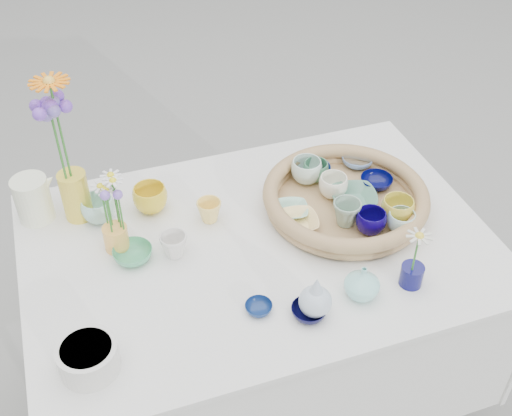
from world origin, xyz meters
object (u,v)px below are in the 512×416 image
object	(u,v)px
display_table	(258,401)
wicker_tray	(345,199)
tall_vase_yellow	(76,196)
bud_vase_seafoam	(362,282)

from	to	relation	value
display_table	wicker_tray	bearing A→B (deg)	10.12
display_table	wicker_tray	world-z (taller)	wicker_tray
display_table	tall_vase_yellow	bearing A→B (deg)	148.90
wicker_tray	tall_vase_yellow	distance (m)	0.76
bud_vase_seafoam	display_table	bearing A→B (deg)	123.70
bud_vase_seafoam	tall_vase_yellow	size ratio (longest dim) A/B	0.63
display_table	wicker_tray	xyz separation A→B (m)	(0.28, 0.05, 0.80)
wicker_tray	tall_vase_yellow	size ratio (longest dim) A/B	3.20
tall_vase_yellow	wicker_tray	bearing A→B (deg)	-16.79
display_table	tall_vase_yellow	size ratio (longest dim) A/B	8.50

